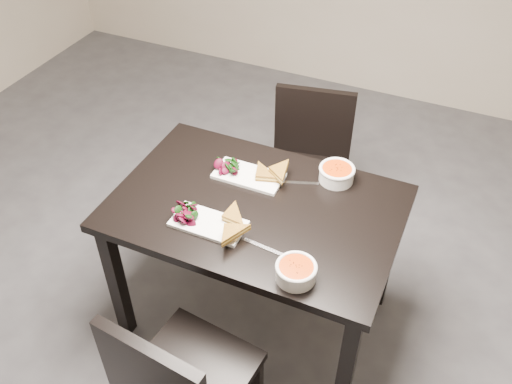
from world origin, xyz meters
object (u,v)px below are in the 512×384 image
chair_far (309,159)px  soup_bowl_near (296,271)px  table (256,222)px  plate_far (249,176)px  soup_bowl_far (337,173)px  plate_near (208,224)px  chair_near (178,381)px

chair_far → soup_bowl_near: size_ratio=5.55×
chair_far → soup_bowl_near: chair_far is taller
table → chair_far: (-0.01, 0.71, -0.17)m
table → soup_bowl_near: 0.44m
plate_far → soup_bowl_far: 0.39m
chair_far → plate_far: size_ratio=2.79×
chair_far → table: bearing=-100.2°
chair_far → plate_far: (-0.10, -0.56, 0.27)m
plate_near → soup_bowl_far: size_ratio=1.89×
soup_bowl_near → chair_far: bearing=106.4°
chair_far → soup_bowl_near: bearing=-84.3°
soup_bowl_near → soup_bowl_far: (-0.04, 0.59, 0.00)m
table → chair_far: size_ratio=1.41×
table → plate_near: plate_near is taller
soup_bowl_near → plate_far: size_ratio=0.50×
chair_far → plate_near: chair_far is taller
chair_near → plate_near: (-0.13, 0.53, 0.27)m
table → chair_near: size_ratio=1.41×
plate_near → soup_bowl_near: soup_bowl_near is taller
chair_near → plate_near: bearing=110.7°
plate_near → plate_far: (0.02, 0.34, 0.00)m
plate_far → table: bearing=-55.8°
chair_near → plate_far: bearing=103.8°
plate_near → soup_bowl_far: (0.38, 0.48, 0.03)m
chair_near → soup_bowl_near: size_ratio=5.55×
table → plate_far: (-0.10, 0.15, 0.11)m
chair_near → chair_far: 1.43m
soup_bowl_far → chair_far: bearing=121.9°
chair_near → plate_near: 0.61m
chair_near → soup_bowl_far: (0.25, 1.00, 0.31)m
chair_far → plate_near: (-0.12, -0.90, 0.27)m
soup_bowl_far → plate_near: bearing=-128.6°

